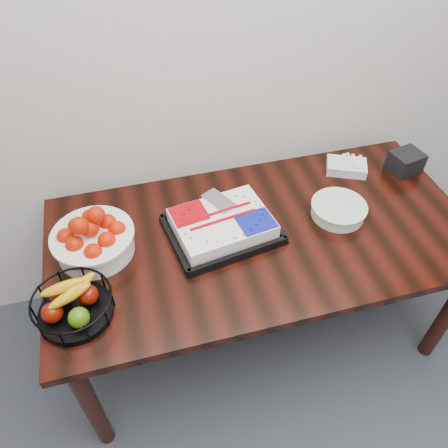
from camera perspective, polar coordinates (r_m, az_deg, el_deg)
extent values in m
plane|color=silver|center=(1.91, 1.06, 22.57)|extent=(5.00, 0.00, 5.00)
cube|color=black|center=(1.88, 5.00, -1.37)|extent=(1.80, 0.90, 0.04)
cylinder|color=black|center=(1.95, -17.06, -21.54)|extent=(0.07, 0.07, 0.71)
cylinder|color=black|center=(2.36, -17.97, -5.05)|extent=(0.07, 0.07, 0.71)
cylinder|color=black|center=(2.68, 18.69, 2.08)|extent=(0.07, 0.07, 0.71)
cube|color=black|center=(1.84, -0.24, -0.90)|extent=(0.49, 0.41, 0.02)
cube|color=white|center=(1.81, -0.25, 0.05)|extent=(0.43, 0.35, 0.07)
cube|color=#9E030D|center=(1.82, -4.41, 1.84)|extent=(0.16, 0.15, 0.00)
cube|color=navy|center=(1.76, 4.06, -0.15)|extent=(0.16, 0.15, 0.00)
cube|color=silver|center=(1.86, -0.16, 3.05)|extent=(0.14, 0.17, 0.00)
cylinder|color=white|center=(1.82, -16.55, -2.34)|extent=(0.31, 0.31, 0.10)
cylinder|color=white|center=(1.79, -16.84, -1.38)|extent=(0.33, 0.33, 0.01)
cylinder|color=black|center=(1.67, -18.72, -10.82)|extent=(0.26, 0.26, 0.03)
torus|color=black|center=(1.61, -19.37, -9.23)|extent=(0.28, 0.28, 0.01)
cylinder|color=white|center=(1.97, 14.69, 1.73)|extent=(0.23, 0.23, 0.05)
cylinder|color=white|center=(1.95, 14.84, 2.35)|extent=(0.24, 0.24, 0.01)
cube|color=silver|center=(2.23, 15.67, 7.20)|extent=(0.22, 0.19, 0.05)
cube|color=black|center=(2.31, 22.62, 7.49)|extent=(0.16, 0.15, 0.10)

